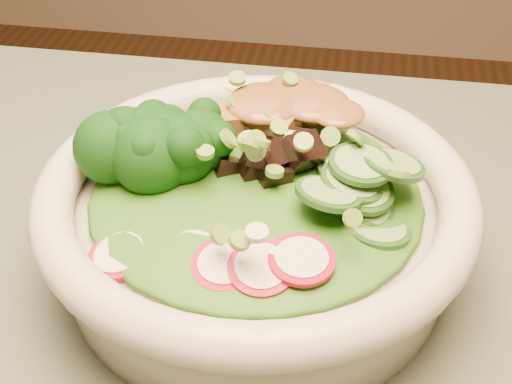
# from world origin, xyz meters

# --- Properties ---
(salad_bowl) EXTENTS (0.25, 0.25, 0.07)m
(salad_bowl) POSITION_xyz_m (0.19, 0.14, 0.79)
(salad_bowl) COLOR silver
(salad_bowl) RESTS_ON dining_table
(lettuce_bed) EXTENTS (0.19, 0.19, 0.02)m
(lettuce_bed) POSITION_xyz_m (0.19, 0.14, 0.81)
(lettuce_bed) COLOR #285D13
(lettuce_bed) RESTS_ON salad_bowl
(broccoli_florets) EXTENTS (0.09, 0.08, 0.04)m
(broccoli_florets) POSITION_xyz_m (0.13, 0.15, 0.82)
(broccoli_florets) COLOR black
(broccoli_florets) RESTS_ON salad_bowl
(radish_slices) EXTENTS (0.11, 0.06, 0.02)m
(radish_slices) POSITION_xyz_m (0.18, 0.08, 0.81)
(radish_slices) COLOR maroon
(radish_slices) RESTS_ON salad_bowl
(cucumber_slices) EXTENTS (0.08, 0.08, 0.03)m
(cucumber_slices) POSITION_xyz_m (0.25, 0.14, 0.82)
(cucumber_slices) COLOR #7EAD60
(cucumber_slices) RESTS_ON salad_bowl
(mushroom_heap) EXTENTS (0.08, 0.08, 0.04)m
(mushroom_heap) POSITION_xyz_m (0.19, 0.16, 0.82)
(mushroom_heap) COLOR black
(mushroom_heap) RESTS_ON salad_bowl
(tofu_cubes) EXTENTS (0.09, 0.07, 0.03)m
(tofu_cubes) POSITION_xyz_m (0.20, 0.20, 0.82)
(tofu_cubes) COLOR olive
(tofu_cubes) RESTS_ON salad_bowl
(peanut_sauce) EXTENTS (0.06, 0.05, 0.01)m
(peanut_sauce) POSITION_xyz_m (0.20, 0.20, 0.83)
(peanut_sauce) COLOR brown
(peanut_sauce) RESTS_ON tofu_cubes
(scallion_garnish) EXTENTS (0.18, 0.18, 0.02)m
(scallion_garnish) POSITION_xyz_m (0.19, 0.14, 0.83)
(scallion_garnish) COLOR #689A36
(scallion_garnish) RESTS_ON salad_bowl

